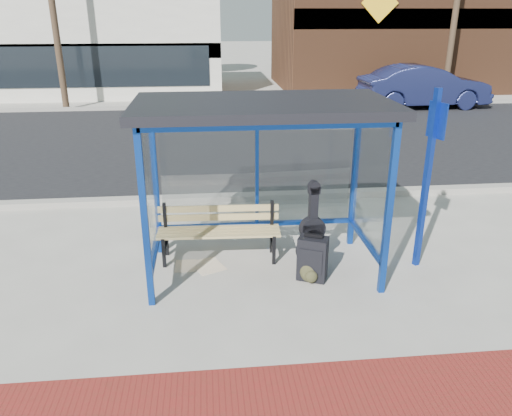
{
  "coord_description": "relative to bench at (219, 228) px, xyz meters",
  "views": [
    {
      "loc": [
        -0.73,
        -6.32,
        3.47
      ],
      "look_at": [
        -0.07,
        0.2,
        0.88
      ],
      "focal_mm": 35.0,
      "sensor_mm": 36.0,
      "label": 1
    }
  ],
  "objects": [
    {
      "name": "newspaper_a",
      "position": [
        -0.51,
        -0.23,
        -0.48
      ],
      "size": [
        0.31,
        0.39,
        0.01
      ],
      "primitive_type": "cube",
      "rotation": [
        0.0,
        0.0,
        1.55
      ],
      "color": "white",
      "rests_on": "ground"
    },
    {
      "name": "newspaper_b",
      "position": [
        -0.15,
        -0.34,
        -0.48
      ],
      "size": [
        0.49,
        0.45,
        0.01
      ],
      "primitive_type": "cube",
      "rotation": [
        0.0,
        0.0,
        0.42
      ],
      "color": "white",
      "rests_on": "ground"
    },
    {
      "name": "far_sidewalk",
      "position": [
        0.6,
        14.54,
        -0.48
      ],
      "size": [
        60.0,
        4.0,
        0.01
      ],
      "primitive_type": "cube",
      "color": "#B2ADA0",
      "rests_on": "ground"
    },
    {
      "name": "curb_near",
      "position": [
        0.6,
        2.44,
        -0.42
      ],
      "size": [
        60.0,
        0.25,
        0.12
      ],
      "primitive_type": "cube",
      "color": "gray",
      "rests_on": "ground"
    },
    {
      "name": "street_asphalt",
      "position": [
        0.6,
        7.54,
        -0.48
      ],
      "size": [
        60.0,
        10.0,
        0.0
      ],
      "primitive_type": "cube",
      "color": "black",
      "rests_on": "ground"
    },
    {
      "name": "storefront_brown",
      "position": [
        8.6,
        18.03,
        2.72
      ],
      "size": [
        10.0,
        7.08,
        6.4
      ],
      "color": "#59331E",
      "rests_on": "ground"
    },
    {
      "name": "backpack",
      "position": [
        1.21,
        -0.86,
        -0.31
      ],
      "size": [
        0.3,
        0.27,
        0.35
      ],
      "rotation": [
        0.0,
        0.0,
        -0.02
      ],
      "color": "#33311C",
      "rests_on": "ground"
    },
    {
      "name": "bench",
      "position": [
        0.0,
        0.0,
        0.0
      ],
      "size": [
        1.81,
        0.51,
        0.85
      ],
      "rotation": [
        0.0,
        0.0,
        -0.04
      ],
      "color": "black",
      "rests_on": "ground"
    },
    {
      "name": "storefront_white",
      "position": [
        -8.4,
        17.52,
        1.52
      ],
      "size": [
        18.0,
        6.04,
        4.0
      ],
      "color": "silver",
      "rests_on": "ground"
    },
    {
      "name": "sign_post",
      "position": [
        2.87,
        -0.52,
        0.96
      ],
      "size": [
        0.16,
        0.31,
        2.56
      ],
      "rotation": [
        0.0,
        0.0,
        0.35
      ],
      "color": "navy",
      "rests_on": "ground"
    },
    {
      "name": "parked_car",
      "position": [
        8.24,
        11.95,
        0.32
      ],
      "size": [
        4.94,
        1.88,
        1.61
      ],
      "primitive_type": "imported",
      "rotation": [
        0.0,
        0.0,
        1.61
      ],
      "color": "#1A204B",
      "rests_on": "ground"
    },
    {
      "name": "guitar_bag",
      "position": [
        1.33,
        -0.36,
        -0.04
      ],
      "size": [
        0.46,
        0.18,
        1.22
      ],
      "rotation": [
        0.0,
        0.0,
        0.12
      ],
      "color": "black",
      "rests_on": "ground"
    },
    {
      "name": "fire_hydrant",
      "position": [
        11.02,
        13.17,
        -0.07
      ],
      "size": [
        0.34,
        0.22,
        0.75
      ],
      "rotation": [
        0.0,
        0.0,
        0.16
      ],
      "color": "#B00C0D",
      "rests_on": "ground"
    },
    {
      "name": "curb_far",
      "position": [
        0.6,
        12.64,
        -0.42
      ],
      "size": [
        60.0,
        0.25,
        0.12
      ],
      "primitive_type": "cube",
      "color": "gray",
      "rests_on": "ground"
    },
    {
      "name": "newspaper_c",
      "position": [
        -0.19,
        -0.16,
        -0.48
      ],
      "size": [
        0.41,
        0.36,
        0.01
      ],
      "primitive_type": "cube",
      "rotation": [
        0.0,
        0.0,
        0.32
      ],
      "color": "white",
      "rests_on": "ground"
    },
    {
      "name": "brick_paver_strip",
      "position": [
        0.6,
        -3.06,
        -0.48
      ],
      "size": [
        60.0,
        1.0,
        0.01
      ],
      "primitive_type": "cube",
      "color": "maroon",
      "rests_on": "ground"
    },
    {
      "name": "bus_shelter",
      "position": [
        0.6,
        -0.39,
        1.59
      ],
      "size": [
        3.3,
        1.8,
        2.42
      ],
      "color": "navy",
      "rests_on": "ground"
    },
    {
      "name": "ground",
      "position": [
        0.6,
        -0.46,
        -0.48
      ],
      "size": [
        120.0,
        120.0,
        0.0
      ],
      "primitive_type": "plane",
      "color": "#B2ADA0",
      "rests_on": "ground"
    },
    {
      "name": "suitcase",
      "position": [
        1.25,
        -0.79,
        -0.16
      ],
      "size": [
        0.46,
        0.39,
        0.69
      ],
      "rotation": [
        0.0,
        0.0,
        -0.41
      ],
      "color": "black",
      "rests_on": "ground"
    }
  ]
}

